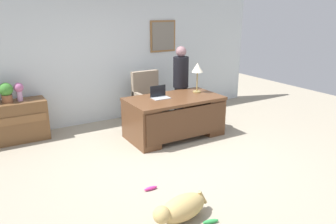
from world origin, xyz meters
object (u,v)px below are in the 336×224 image
at_px(desk, 175,116).
at_px(laptop, 159,95).
at_px(armchair, 149,100).
at_px(potted_plant, 6,92).
at_px(vase_with_flowers, 19,90).
at_px(desk_lamp, 197,69).
at_px(dog_toy_plush, 151,188).
at_px(credenza, 8,123).
at_px(dog_lying, 181,208).
at_px(dog_toy_bone, 211,221).
at_px(person_standing, 181,84).

bearing_deg(desk, laptop, 150.83).
height_order(armchair, potted_plant, potted_plant).
bearing_deg(desk, vase_with_flowers, 152.62).
height_order(desk_lamp, dog_toy_plush, desk_lamp).
bearing_deg(armchair, credenza, 173.82).
bearing_deg(desk, potted_plant, 154.46).
xyz_separation_m(laptop, potted_plant, (-2.47, 1.16, 0.13)).
relative_size(dog_lying, dog_toy_bone, 4.09).
relative_size(credenza, dog_toy_bone, 6.89).
height_order(desk, desk_lamp, desk_lamp).
xyz_separation_m(credenza, laptop, (2.50, -1.16, 0.45)).
relative_size(credenza, dog_toy_plush, 6.88).
bearing_deg(potted_plant, dog_lying, -69.01).
bearing_deg(potted_plant, desk_lamp, -19.25).
height_order(desk_lamp, vase_with_flowers, desk_lamp).
xyz_separation_m(dog_lying, potted_plant, (-1.38, 3.60, 0.79)).
bearing_deg(vase_with_flowers, dog_toy_plush, -67.31).
distance_m(potted_plant, dog_toy_plush, 3.28).
bearing_deg(dog_toy_plush, vase_with_flowers, 112.69).
bearing_deg(dog_toy_bone, desk, 66.99).
bearing_deg(person_standing, desk_lamp, -82.67).
xyz_separation_m(desk_lamp, dog_toy_bone, (-1.67, -2.67, -1.20)).
bearing_deg(laptop, potted_plant, 154.84).
distance_m(credenza, dog_lying, 3.87).
height_order(person_standing, vase_with_flowers, person_standing).
bearing_deg(dog_toy_plush, potted_plant, 116.22).
distance_m(dog_lying, laptop, 2.75).
bearing_deg(credenza, desk, -25.21).
relative_size(vase_with_flowers, dog_toy_plush, 1.72).
xyz_separation_m(armchair, dog_lying, (-1.30, -3.30, -0.33)).
xyz_separation_m(armchair, dog_toy_bone, (-1.04, -3.53, -0.46)).
bearing_deg(laptop, credenza, 155.20).
height_order(vase_with_flowers, potted_plant, potted_plant).
bearing_deg(armchair, desk, -87.98).
bearing_deg(desk_lamp, dog_lying, -128.45).
distance_m(desk, credenza, 3.04).
relative_size(credenza, potted_plant, 3.72).
distance_m(credenza, person_standing, 3.39).
bearing_deg(potted_plant, armchair, -6.30).
relative_size(desk_lamp, potted_plant, 1.62).
xyz_separation_m(desk, dog_lying, (-1.34, -2.30, -0.26)).
bearing_deg(laptop, armchair, 76.02).
height_order(laptop, vase_with_flowers, vase_with_flowers).
height_order(person_standing, potted_plant, person_standing).
bearing_deg(dog_toy_bone, desk_lamp, 57.91).
height_order(credenza, vase_with_flowers, vase_with_flowers).
bearing_deg(dog_lying, desk, 59.81).
xyz_separation_m(credenza, person_standing, (3.29, -0.66, 0.46)).
xyz_separation_m(desk_lamp, potted_plant, (-3.32, 1.16, -0.27)).
bearing_deg(laptop, dog_lying, -114.03).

